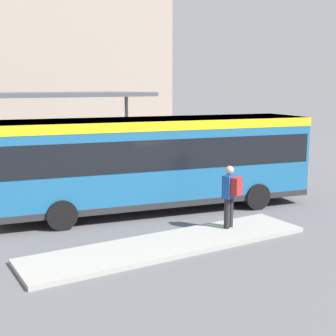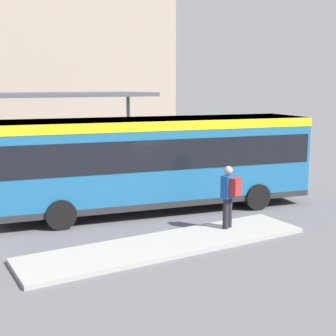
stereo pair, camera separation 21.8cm
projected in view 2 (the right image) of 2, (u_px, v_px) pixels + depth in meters
ground_plane at (155, 209)px, 16.00m from camera, size 120.00×120.00×0.00m
curb_island at (169, 244)px, 12.31m from camera, size 7.90×1.80×0.12m
city_bus at (155, 157)px, 15.69m from camera, size 10.90×4.32×3.11m
pedestrian_waiting at (229, 193)px, 13.33m from camera, size 0.53×0.57×1.81m
bicycle_yellow at (269, 164)px, 23.03m from camera, size 0.48×1.74×0.76m
bicycle_white at (261, 162)px, 23.66m from camera, size 0.48×1.75×0.75m
bicycle_red at (258, 159)px, 24.44m from camera, size 0.48×1.77×0.77m
bicycle_blue at (247, 158)px, 24.95m from camera, size 0.48×1.75×0.75m
station_shelter at (38, 96)px, 19.37m from camera, size 9.67×3.41×3.91m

